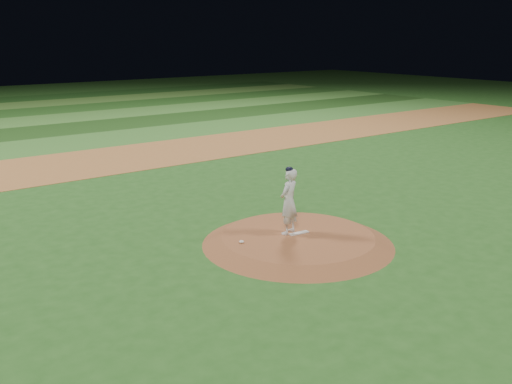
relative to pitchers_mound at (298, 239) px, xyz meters
The scene contains 9 objects.
ground 0.12m from the pitchers_mound, ahead, with size 120.00×120.00×0.00m, color #24561C.
infield_dirt_band 14.00m from the pitchers_mound, 90.00° to the left, with size 70.00×6.00×0.02m, color #A36632.
outfield_stripe_0 19.50m from the pitchers_mound, 90.00° to the left, with size 70.00×5.00×0.02m, color #387229.
outfield_stripe_1 24.50m from the pitchers_mound, 90.00° to the left, with size 70.00×5.00×0.02m, color #1D4416.
outfield_stripe_2 29.50m from the pitchers_mound, 90.00° to the left, with size 70.00×5.00×0.02m, color #3F7D2D.
pitchers_mound is the anchor object (origin of this frame).
pitching_rubber 0.21m from the pitchers_mound, 37.60° to the left, with size 0.63×0.16×0.03m, color silver.
rosin_bag 1.72m from the pitchers_mound, 164.23° to the left, with size 0.14×0.14×0.07m, color white.
pitcher_on_mound 1.14m from the pitchers_mound, 107.92° to the left, with size 0.82×0.68×1.98m.
Camera 1 is at (-10.23, -11.61, 5.82)m, focal length 40.00 mm.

